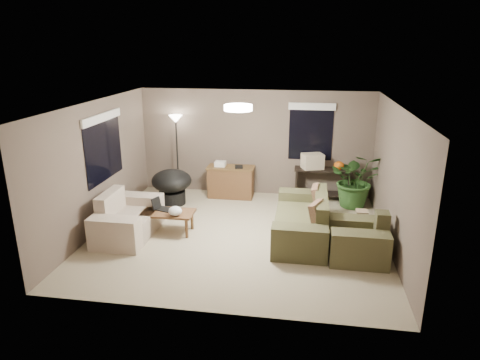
% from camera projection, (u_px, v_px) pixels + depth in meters
% --- Properties ---
extents(room_shell, '(5.50, 5.50, 5.50)m').
position_uv_depth(room_shell, '(238.00, 173.00, 7.82)').
color(room_shell, tan).
rests_on(room_shell, ground).
extents(main_sofa, '(0.95, 2.20, 0.85)m').
position_uv_depth(main_sofa, '(303.00, 222.00, 8.06)').
color(main_sofa, brown).
rests_on(main_sofa, ground).
extents(throw_pillows, '(0.38, 1.39, 0.47)m').
position_uv_depth(throw_pillows, '(318.00, 205.00, 7.91)').
color(throw_pillows, '#8C7251').
rests_on(throw_pillows, main_sofa).
extents(loveseat, '(0.90, 1.60, 0.85)m').
position_uv_depth(loveseat, '(127.00, 220.00, 8.14)').
color(loveseat, '#BDB5A2').
rests_on(loveseat, ground).
extents(armchair, '(0.95, 1.00, 0.85)m').
position_uv_depth(armchair, '(359.00, 241.00, 7.27)').
color(armchair, '#4E4C2E').
rests_on(armchair, ground).
extents(coffee_table, '(1.00, 0.55, 0.42)m').
position_uv_depth(coffee_table, '(168.00, 215.00, 8.24)').
color(coffee_table, brown).
rests_on(coffee_table, ground).
extents(laptop, '(0.42, 0.32, 0.24)m').
position_uv_depth(laptop, '(161.00, 207.00, 8.32)').
color(laptop, black).
rests_on(laptop, coffee_table).
extents(plastic_bag, '(0.30, 0.28, 0.18)m').
position_uv_depth(plastic_bag, '(175.00, 211.00, 8.02)').
color(plastic_bag, white).
rests_on(plastic_bag, coffee_table).
extents(desk, '(1.10, 0.50, 0.75)m').
position_uv_depth(desk, '(231.00, 182.00, 10.15)').
color(desk, brown).
rests_on(desk, ground).
extents(desk_papers, '(0.69, 0.28, 0.12)m').
position_uv_depth(desk_papers, '(224.00, 164.00, 10.03)').
color(desk_papers, silver).
rests_on(desk_papers, desk).
extents(console_table, '(1.30, 0.40, 0.75)m').
position_uv_depth(console_table, '(322.00, 182.00, 9.96)').
color(console_table, black).
rests_on(console_table, ground).
extents(pumpkin, '(0.25, 0.25, 0.19)m').
position_uv_depth(pumpkin, '(339.00, 165.00, 9.78)').
color(pumpkin, orange).
rests_on(pumpkin, console_table).
extents(cardboard_box, '(0.55, 0.49, 0.34)m').
position_uv_depth(cardboard_box, '(313.00, 161.00, 9.85)').
color(cardboard_box, beige).
rests_on(cardboard_box, console_table).
extents(papasan_chair, '(1.16, 1.16, 0.80)m').
position_uv_depth(papasan_chair, '(172.00, 184.00, 9.69)').
color(papasan_chair, black).
rests_on(papasan_chair, ground).
extents(floor_lamp, '(0.32, 0.32, 1.91)m').
position_uv_depth(floor_lamp, '(176.00, 128.00, 10.09)').
color(floor_lamp, black).
rests_on(floor_lamp, ground).
extents(ceiling_fixture, '(0.50, 0.50, 0.10)m').
position_uv_depth(ceiling_fixture, '(238.00, 108.00, 7.46)').
color(ceiling_fixture, white).
rests_on(ceiling_fixture, room_shell).
extents(houseplant, '(1.14, 1.27, 0.99)m').
position_uv_depth(houseplant, '(356.00, 185.00, 9.51)').
color(houseplant, '#2D5923').
rests_on(houseplant, ground).
extents(cat_scratching_post, '(0.32, 0.32, 0.50)m').
position_uv_depth(cat_scratching_post, '(361.00, 224.00, 8.15)').
color(cat_scratching_post, tan).
rests_on(cat_scratching_post, ground).
extents(window_left, '(0.05, 1.56, 1.33)m').
position_uv_depth(window_left, '(103.00, 136.00, 8.34)').
color(window_left, black).
rests_on(window_left, room_shell).
extents(window_back, '(1.06, 0.05, 1.33)m').
position_uv_depth(window_back, '(311.00, 122.00, 9.80)').
color(window_back, black).
rests_on(window_back, room_shell).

